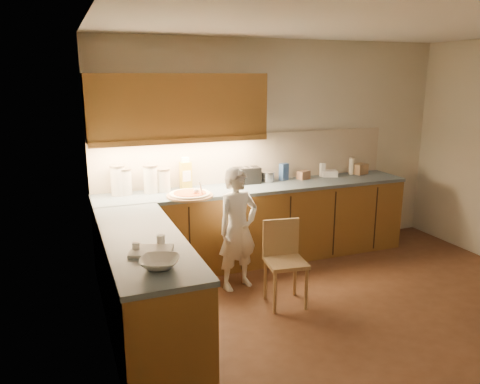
{
  "coord_description": "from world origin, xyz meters",
  "views": [
    {
      "loc": [
        -2.51,
        -3.19,
        2.18
      ],
      "look_at": [
        -0.8,
        1.2,
        1.0
      ],
      "focal_mm": 35.0,
      "sensor_mm": 36.0,
      "label": 1
    }
  ],
  "objects_px": {
    "child": "(238,229)",
    "toaster": "(247,175)",
    "pizza_on_board": "(190,195)",
    "oil_jug": "(186,174)",
    "wooden_chair": "(284,256)"
  },
  "relations": [
    {
      "from": "toaster",
      "to": "child",
      "type": "bearing_deg",
      "value": -116.02
    },
    {
      "from": "child",
      "to": "toaster",
      "type": "bearing_deg",
      "value": 47.87
    },
    {
      "from": "oil_jug",
      "to": "toaster",
      "type": "relative_size",
      "value": 1.17
    },
    {
      "from": "pizza_on_board",
      "to": "wooden_chair",
      "type": "xyz_separation_m",
      "value": [
        0.68,
        -0.89,
        -0.47
      ]
    },
    {
      "from": "child",
      "to": "wooden_chair",
      "type": "distance_m",
      "value": 0.58
    },
    {
      "from": "oil_jug",
      "to": "wooden_chair",
      "type": "bearing_deg",
      "value": -63.63
    },
    {
      "from": "child",
      "to": "oil_jug",
      "type": "height_order",
      "value": "oil_jug"
    },
    {
      "from": "pizza_on_board",
      "to": "oil_jug",
      "type": "height_order",
      "value": "oil_jug"
    },
    {
      "from": "pizza_on_board",
      "to": "oil_jug",
      "type": "xyz_separation_m",
      "value": [
        0.06,
        0.38,
        0.14
      ]
    },
    {
      "from": "oil_jug",
      "to": "child",
      "type": "bearing_deg",
      "value": -67.97
    },
    {
      "from": "child",
      "to": "toaster",
      "type": "distance_m",
      "value": 0.97
    },
    {
      "from": "pizza_on_board",
      "to": "toaster",
      "type": "relative_size",
      "value": 1.6
    },
    {
      "from": "oil_jug",
      "to": "toaster",
      "type": "bearing_deg",
      "value": -1.45
    },
    {
      "from": "wooden_chair",
      "to": "oil_jug",
      "type": "bearing_deg",
      "value": 124.0
    },
    {
      "from": "wooden_chair",
      "to": "oil_jug",
      "type": "xyz_separation_m",
      "value": [
        -0.63,
        1.27,
        0.61
      ]
    }
  ]
}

